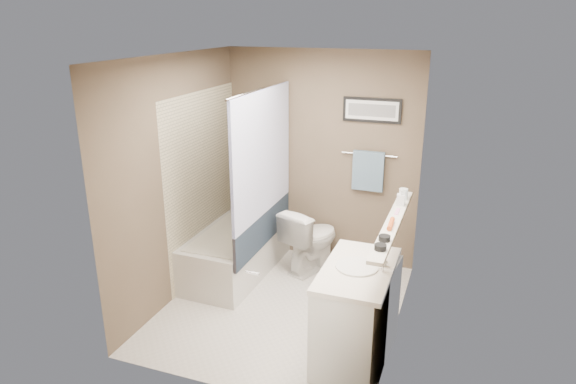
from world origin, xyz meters
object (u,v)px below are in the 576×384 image
(hair_brush_front, at_px, (391,224))
(soap_bottle, at_px, (401,197))
(vanity, at_px, (357,316))
(candle_bowl_far, at_px, (384,238))
(glass_jar, at_px, (403,194))
(candle_bowl_near, at_px, (380,247))
(toilet, at_px, (311,238))
(bathtub, at_px, (236,251))

(hair_brush_front, distance_m, soap_bottle, 0.52)
(vanity, bearing_deg, candle_bowl_far, -3.80)
(glass_jar, bearing_deg, candle_bowl_near, -90.00)
(toilet, height_order, candle_bowl_near, candle_bowl_near)
(hair_brush_front, xyz_separation_m, soap_bottle, (0.00, 0.52, 0.05))
(bathtub, distance_m, glass_jar, 2.01)
(toilet, xyz_separation_m, glass_jar, (1.03, -0.46, 0.80))
(bathtub, height_order, soap_bottle, soap_bottle)
(bathtub, xyz_separation_m, toilet, (0.76, 0.35, 0.12))
(bathtub, relative_size, vanity, 1.67)
(candle_bowl_far, distance_m, glass_jar, 0.99)
(candle_bowl_far, bearing_deg, glass_jar, 90.00)
(candle_bowl_near, distance_m, hair_brush_front, 0.47)
(vanity, bearing_deg, bathtub, 151.05)
(candle_bowl_near, height_order, glass_jar, glass_jar)
(candle_bowl_near, bearing_deg, candle_bowl_far, 90.00)
(bathtub, distance_m, toilet, 0.84)
(toilet, relative_size, candle_bowl_far, 8.17)
(bathtub, xyz_separation_m, vanity, (1.60, -1.07, 0.15))
(toilet, distance_m, vanity, 1.65)
(toilet, distance_m, hair_brush_front, 1.72)
(vanity, relative_size, candle_bowl_far, 10.00)
(bathtub, relative_size, hair_brush_front, 6.82)
(toilet, height_order, vanity, vanity)
(toilet, relative_size, candle_bowl_near, 8.17)
(toilet, height_order, soap_bottle, soap_bottle)
(bathtub, bearing_deg, vanity, -31.93)
(vanity, xyz_separation_m, candle_bowl_far, (0.19, -0.03, 0.73))
(candle_bowl_far, distance_m, hair_brush_front, 0.30)
(candle_bowl_far, xyz_separation_m, soap_bottle, (0.00, 0.82, 0.06))
(hair_brush_front, distance_m, glass_jar, 0.69)
(candle_bowl_near, bearing_deg, glass_jar, 90.00)
(candle_bowl_near, height_order, hair_brush_front, hair_brush_front)
(hair_brush_front, height_order, glass_jar, glass_jar)
(toilet, height_order, candle_bowl_far, candle_bowl_far)
(toilet, bearing_deg, candle_bowl_near, 143.29)
(glass_jar, distance_m, soap_bottle, 0.17)
(candle_bowl_far, bearing_deg, soap_bottle, 90.00)
(candle_bowl_near, height_order, candle_bowl_far, same)
(vanity, height_order, candle_bowl_near, candle_bowl_near)
(candle_bowl_far, height_order, hair_brush_front, hair_brush_front)
(bathtub, bearing_deg, toilet, 26.52)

